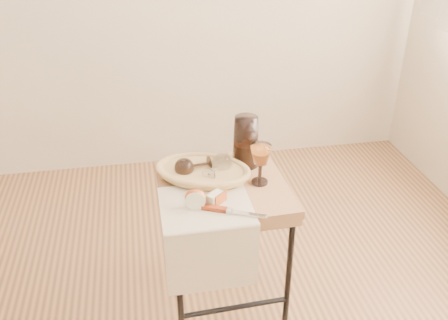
{
  "coord_description": "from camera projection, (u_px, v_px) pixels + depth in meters",
  "views": [
    {
      "loc": [
        0.01,
        -1.19,
        1.66
      ],
      "look_at": [
        0.3,
        0.41,
        0.75
      ],
      "focal_mm": 39.56,
      "sensor_mm": 36.0,
      "label": 1
    }
  ],
  "objects": [
    {
      "name": "goblet_lying_b",
      "position": [
        216.0,
        168.0,
        1.95
      ],
      "size": [
        0.15,
        0.15,
        0.08
      ],
      "primitive_type": null,
      "rotation": [
        0.0,
        0.0,
        0.89
      ],
      "color": "white",
      "rests_on": "bread_basket"
    },
    {
      "name": "apple_half",
      "position": [
        195.0,
        198.0,
        1.78
      ],
      "size": [
        0.08,
        0.05,
        0.07
      ],
      "primitive_type": "ellipsoid",
      "rotation": [
        0.0,
        0.0,
        -0.15
      ],
      "color": "#BE080A",
      "rests_on": "tea_towel"
    },
    {
      "name": "tea_towel",
      "position": [
        206.0,
        206.0,
        1.81
      ],
      "size": [
        0.33,
        0.3,
        0.01
      ],
      "primitive_type": "cube",
      "rotation": [
        0.0,
        0.0,
        0.0
      ],
      "color": "silver",
      "rests_on": "side_table"
    },
    {
      "name": "wine_goblet",
      "position": [
        260.0,
        164.0,
        1.91
      ],
      "size": [
        0.1,
        0.1,
        0.17
      ],
      "primitive_type": null,
      "rotation": [
        0.0,
        0.0,
        0.31
      ],
      "color": "white",
      "rests_on": "side_table"
    },
    {
      "name": "table_knife",
      "position": [
        232.0,
        211.0,
        1.76
      ],
      "size": [
        0.22,
        0.12,
        0.02
      ],
      "primitive_type": null,
      "rotation": [
        0.0,
        0.0,
        -0.43
      ],
      "color": "silver",
      "rests_on": "tea_towel"
    },
    {
      "name": "apple_wedge",
      "position": [
        215.0,
        198.0,
        1.81
      ],
      "size": [
        0.07,
        0.07,
        0.04
      ],
      "primitive_type": "cube",
      "rotation": [
        0.0,
        0.0,
        0.7
      ],
      "color": "#FFF3CF",
      "rests_on": "tea_towel"
    },
    {
      "name": "bread_basket",
      "position": [
        203.0,
        173.0,
        1.97
      ],
      "size": [
        0.41,
        0.35,
        0.05
      ],
      "primitive_type": null,
      "rotation": [
        0.0,
        0.0,
        -0.41
      ],
      "color": "tan",
      "rests_on": "side_table"
    },
    {
      "name": "side_table",
      "position": [
        223.0,
        247.0,
        2.1
      ],
      "size": [
        0.51,
        0.51,
        0.63
      ],
      "primitive_type": null,
      "rotation": [
        0.0,
        0.0,
        0.04
      ],
      "color": "brown",
      "rests_on": "floor"
    },
    {
      "name": "pitcher",
      "position": [
        246.0,
        141.0,
        2.03
      ],
      "size": [
        0.17,
        0.25,
        0.26
      ],
      "primitive_type": null,
      "rotation": [
        0.0,
        0.0,
        -0.09
      ],
      "color": "black",
      "rests_on": "side_table"
    },
    {
      "name": "goblet_lying_a",
      "position": [
        195.0,
        166.0,
        1.97
      ],
      "size": [
        0.14,
        0.1,
        0.08
      ],
      "primitive_type": null,
      "rotation": [
        0.0,
        0.0,
        3.32
      ],
      "color": "#37241D",
      "rests_on": "bread_basket"
    }
  ]
}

